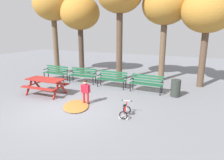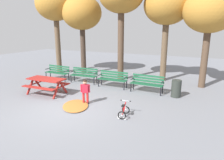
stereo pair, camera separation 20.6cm
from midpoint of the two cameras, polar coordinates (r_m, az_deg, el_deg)
ground at (r=8.09m, az=-12.52°, el=-8.15°), size 36.00×36.00×0.00m
picnic_table at (r=10.02m, az=-17.65°, el=-0.53°), size 1.85×1.41×0.79m
park_bench_far_left at (r=12.76m, az=-14.74°, el=2.40°), size 1.61×0.50×0.85m
park_bench_left at (r=11.70m, az=-7.41°, el=1.70°), size 1.63×0.57×0.85m
park_bench_right at (r=10.68m, az=0.81°, el=0.60°), size 1.60×0.46×0.85m
park_bench_far_right at (r=9.97m, az=10.56°, el=-0.64°), size 1.61×0.50×0.85m
child_standing at (r=8.33m, az=-6.92°, el=-2.73°), size 0.38×0.24×1.05m
kids_bicycle at (r=7.24m, az=4.22°, el=-8.87°), size 0.42×0.59×0.54m
leaf_pile at (r=8.28m, az=-9.63°, el=-7.21°), size 1.64×1.77×0.07m
trash_bin at (r=9.66m, az=18.41°, el=-2.33°), size 0.44×0.44×0.80m
tree_far_left at (r=14.69m, az=-15.44°, el=19.86°), size 2.60×2.60×5.77m
tree_left at (r=13.94m, az=-8.14°, el=18.19°), size 2.60×2.60×5.17m
tree_right at (r=12.31m, az=15.91°, el=19.58°), size 2.60×2.60×5.45m
tree_far_right at (r=11.52m, az=26.60°, el=17.04°), size 2.60×2.60×5.03m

